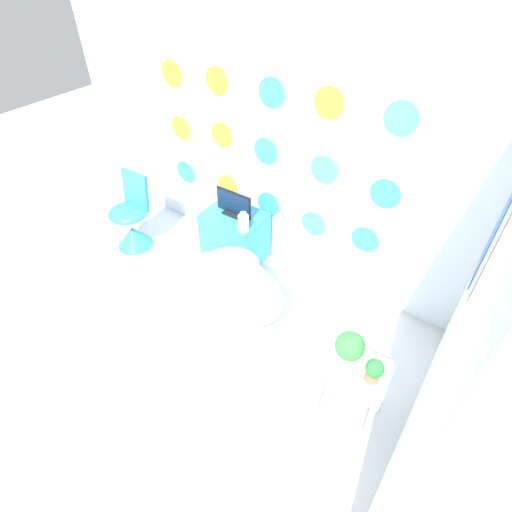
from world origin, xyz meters
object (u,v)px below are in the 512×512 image
at_px(tv, 234,205).
at_px(vase, 244,223).
at_px(chair, 132,224).
at_px(bathtub, 232,288).
at_px(potted_plant_left, 349,348).
at_px(potted_plant_right, 374,370).

distance_m(tv, vase, 0.27).
bearing_deg(tv, chair, -155.77).
distance_m(bathtub, vase, 0.60).
relative_size(vase, potted_plant_left, 0.73).
xyz_separation_m(vase, potted_plant_right, (1.56, -0.80, 0.03)).
distance_m(bathtub, chair, 1.44).
xyz_separation_m(chair, vase, (1.23, 0.31, 0.35)).
bearing_deg(tv, potted_plant_right, -27.89).
xyz_separation_m(tv, vase, (0.22, -0.15, -0.03)).
bearing_deg(potted_plant_left, tv, 150.07).
xyz_separation_m(chair, tv, (1.01, 0.45, 0.38)).
height_order(bathtub, potted_plant_right, potted_plant_right).
distance_m(bathtub, potted_plant_left, 1.29).
bearing_deg(potted_plant_right, chair, 169.99).
bearing_deg(potted_plant_left, potted_plant_right, -6.85).
bearing_deg(potted_plant_right, potted_plant_left, 173.15).
distance_m(bathtub, potted_plant_right, 1.45).
height_order(chair, potted_plant_right, chair).
height_order(vase, potted_plant_right, same).
bearing_deg(bathtub, tv, 124.95).
height_order(chair, potted_plant_left, potted_plant_left).
relative_size(chair, tv, 2.05).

